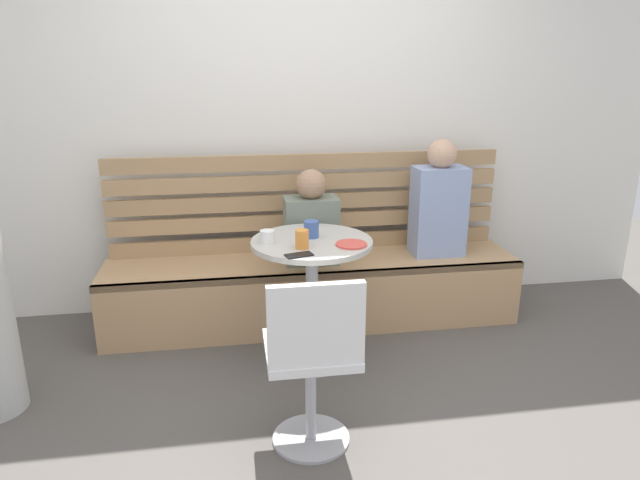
{
  "coord_description": "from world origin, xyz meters",
  "views": [
    {
      "loc": [
        -0.51,
        -2.29,
        1.69
      ],
      "look_at": [
        -0.04,
        0.66,
        0.75
      ],
      "focal_mm": 31.98,
      "sensor_mm": 36.0,
      "label": 1
    }
  ],
  "objects_px": {
    "person_adult": "(439,204)",
    "phone_on_table": "(299,255)",
    "booth_bench": "(313,291)",
    "cup_ceramic_white": "(267,237)",
    "plate_small": "(351,244)",
    "white_chair": "(313,358)",
    "cup_tumbler_orange": "(302,239)",
    "cup_mug_blue": "(311,229)",
    "cafe_table": "(312,277)",
    "person_child_left": "(311,222)"
  },
  "relations": [
    {
      "from": "person_adult",
      "to": "phone_on_table",
      "type": "bearing_deg",
      "value": -143.43
    },
    {
      "from": "booth_bench",
      "to": "cup_ceramic_white",
      "type": "xyz_separation_m",
      "value": [
        -0.33,
        -0.51,
        0.55
      ]
    },
    {
      "from": "cup_ceramic_white",
      "to": "plate_small",
      "type": "height_order",
      "value": "cup_ceramic_white"
    },
    {
      "from": "white_chair",
      "to": "cup_ceramic_white",
      "type": "bearing_deg",
      "value": 99.17
    },
    {
      "from": "cup_tumbler_orange",
      "to": "person_adult",
      "type": "bearing_deg",
      "value": 32.73
    },
    {
      "from": "person_adult",
      "to": "cup_ceramic_white",
      "type": "bearing_deg",
      "value": -156.09
    },
    {
      "from": "cup_tumbler_orange",
      "to": "plate_small",
      "type": "relative_size",
      "value": 0.59
    },
    {
      "from": "cup_ceramic_white",
      "to": "cup_mug_blue",
      "type": "xyz_separation_m",
      "value": [
        0.25,
        0.06,
        0.01
      ]
    },
    {
      "from": "phone_on_table",
      "to": "booth_bench",
      "type": "bearing_deg",
      "value": -29.05
    },
    {
      "from": "cafe_table",
      "to": "cup_ceramic_white",
      "type": "xyz_separation_m",
      "value": [
        -0.25,
        -0.01,
        0.26
      ]
    },
    {
      "from": "booth_bench",
      "to": "white_chair",
      "type": "height_order",
      "value": "white_chair"
    },
    {
      "from": "person_adult",
      "to": "cup_mug_blue",
      "type": "height_order",
      "value": "person_adult"
    },
    {
      "from": "cup_tumbler_orange",
      "to": "plate_small",
      "type": "distance_m",
      "value": 0.27
    },
    {
      "from": "plate_small",
      "to": "phone_on_table",
      "type": "xyz_separation_m",
      "value": [
        -0.3,
        -0.12,
        -0.0
      ]
    },
    {
      "from": "booth_bench",
      "to": "plate_small",
      "type": "distance_m",
      "value": 0.83
    },
    {
      "from": "phone_on_table",
      "to": "white_chair",
      "type": "bearing_deg",
      "value": 163.29
    },
    {
      "from": "cafe_table",
      "to": "cup_mug_blue",
      "type": "distance_m",
      "value": 0.27
    },
    {
      "from": "cafe_table",
      "to": "person_child_left",
      "type": "distance_m",
      "value": 0.52
    },
    {
      "from": "white_chair",
      "to": "cup_tumbler_orange",
      "type": "height_order",
      "value": "white_chair"
    },
    {
      "from": "booth_bench",
      "to": "plate_small",
      "type": "xyz_separation_m",
      "value": [
        0.12,
        -0.63,
        0.52
      ]
    },
    {
      "from": "booth_bench",
      "to": "cup_mug_blue",
      "type": "xyz_separation_m",
      "value": [
        -0.08,
        -0.45,
        0.57
      ]
    },
    {
      "from": "booth_bench",
      "to": "plate_small",
      "type": "height_order",
      "value": "plate_small"
    },
    {
      "from": "white_chair",
      "to": "cup_mug_blue",
      "type": "height_order",
      "value": "white_chair"
    },
    {
      "from": "plate_small",
      "to": "person_child_left",
      "type": "bearing_deg",
      "value": 102.1
    },
    {
      "from": "cafe_table",
      "to": "plate_small",
      "type": "bearing_deg",
      "value": -33.26
    },
    {
      "from": "booth_bench",
      "to": "person_adult",
      "type": "xyz_separation_m",
      "value": [
        0.84,
        0.01,
        0.57
      ]
    },
    {
      "from": "white_chair",
      "to": "booth_bench",
      "type": "bearing_deg",
      "value": 81.44
    },
    {
      "from": "white_chair",
      "to": "phone_on_table",
      "type": "distance_m",
      "value": 0.63
    },
    {
      "from": "cup_ceramic_white",
      "to": "person_adult",
      "type": "bearing_deg",
      "value": 23.91
    },
    {
      "from": "white_chair",
      "to": "cup_tumbler_orange",
      "type": "distance_m",
      "value": 0.76
    },
    {
      "from": "person_adult",
      "to": "person_child_left",
      "type": "distance_m",
      "value": 0.86
    },
    {
      "from": "cup_mug_blue",
      "to": "plate_small",
      "type": "xyz_separation_m",
      "value": [
        0.19,
        -0.18,
        -0.04
      ]
    },
    {
      "from": "person_child_left",
      "to": "cup_mug_blue",
      "type": "height_order",
      "value": "person_child_left"
    },
    {
      "from": "person_adult",
      "to": "cup_ceramic_white",
      "type": "distance_m",
      "value": 1.28
    },
    {
      "from": "cup_ceramic_white",
      "to": "plate_small",
      "type": "bearing_deg",
      "value": -14.98
    },
    {
      "from": "person_child_left",
      "to": "cup_tumbler_orange",
      "type": "xyz_separation_m",
      "value": [
        -0.14,
        -0.61,
        0.08
      ]
    },
    {
      "from": "booth_bench",
      "to": "white_chair",
      "type": "distance_m",
      "value": 1.35
    },
    {
      "from": "cup_mug_blue",
      "to": "plate_small",
      "type": "relative_size",
      "value": 0.56
    },
    {
      "from": "plate_small",
      "to": "white_chair",
      "type": "bearing_deg",
      "value": -114.63
    },
    {
      "from": "white_chair",
      "to": "phone_on_table",
      "type": "relative_size",
      "value": 6.07
    },
    {
      "from": "person_adult",
      "to": "phone_on_table",
      "type": "height_order",
      "value": "person_adult"
    },
    {
      "from": "cafe_table",
      "to": "person_child_left",
      "type": "relative_size",
      "value": 1.22
    },
    {
      "from": "booth_bench",
      "to": "phone_on_table",
      "type": "xyz_separation_m",
      "value": [
        -0.18,
        -0.75,
        0.52
      ]
    },
    {
      "from": "person_child_left",
      "to": "phone_on_table",
      "type": "height_order",
      "value": "person_child_left"
    },
    {
      "from": "white_chair",
      "to": "person_child_left",
      "type": "distance_m",
      "value": 1.33
    },
    {
      "from": "cafe_table",
      "to": "cup_ceramic_white",
      "type": "height_order",
      "value": "cup_ceramic_white"
    },
    {
      "from": "phone_on_table",
      "to": "cup_ceramic_white",
      "type": "bearing_deg",
      "value": 15.16
    },
    {
      "from": "cup_mug_blue",
      "to": "phone_on_table",
      "type": "distance_m",
      "value": 0.33
    },
    {
      "from": "cup_ceramic_white",
      "to": "cup_mug_blue",
      "type": "relative_size",
      "value": 0.84
    },
    {
      "from": "cup_ceramic_white",
      "to": "cafe_table",
      "type": "bearing_deg",
      "value": 2.51
    }
  ]
}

